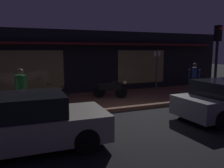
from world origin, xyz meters
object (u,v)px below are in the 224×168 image
parked_car_near (24,123)px  person_bystander (194,77)px  motorcycle (111,88)px  bicycle_parked (55,93)px  person_photographer (21,90)px  sign_post (157,67)px  traffic_light_pole (217,51)px

parked_car_near → person_bystander: bearing=22.9°
parked_car_near → motorcycle: bearing=46.2°
motorcycle → bicycle_parked: (-2.70, 0.36, -0.14)m
person_photographer → sign_post: 7.79m
person_photographer → person_bystander: same height
bicycle_parked → person_photographer: (-1.45, -1.51, 0.52)m
person_bystander → sign_post: 2.15m
motorcycle → person_bystander: person_bystander is taller
bicycle_parked → sign_post: (6.03, 0.62, 1.00)m
sign_post → motorcycle: bearing=-163.6°
person_bystander → parked_car_near: 9.64m
person_photographer → bicycle_parked: bearing=46.0°
person_bystander → sign_post: sign_post is taller
motorcycle → parked_car_near: 6.06m
bicycle_parked → traffic_light_pole: (6.79, -2.97, 1.97)m
motorcycle → bicycle_parked: 2.73m
person_bystander → traffic_light_pole: (-0.59, -1.98, 1.45)m
person_photographer → parked_car_near: person_photographer is taller
sign_post → parked_car_near: sign_post is taller
motorcycle → person_photographer: bearing=-164.6°
person_photographer → parked_car_near: bearing=-90.7°
bicycle_parked → traffic_light_pole: 7.67m
parked_car_near → person_photographer: bearing=89.3°
bicycle_parked → person_bystander: size_ratio=0.91×
traffic_light_pole → parked_car_near: bearing=-168.0°
person_bystander → traffic_light_pole: bearing=-106.7°
bicycle_parked → traffic_light_pole: traffic_light_pole is taller
person_bystander → parked_car_near: bearing=-157.1°
person_photographer → motorcycle: bearing=15.4°
person_bystander → traffic_light_pole: 2.53m
sign_post → parked_car_near: 9.27m
motorcycle → traffic_light_pole: 5.18m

